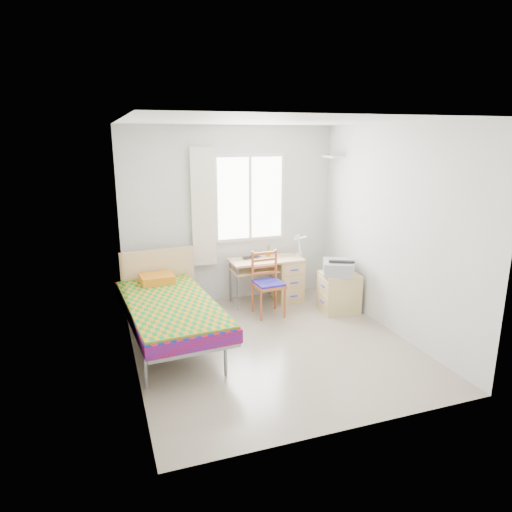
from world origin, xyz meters
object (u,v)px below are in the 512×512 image
at_px(bed, 169,306).
at_px(printer, 338,267).
at_px(desk, 283,277).
at_px(chair, 268,279).
at_px(cabinet, 339,292).

xyz_separation_m(bed, printer, (2.41, 0.21, 0.20)).
bearing_deg(desk, printer, -50.75).
distance_m(chair, cabinet, 1.05).
xyz_separation_m(chair, cabinet, (1.00, -0.23, -0.23)).
height_order(desk, chair, chair).
xyz_separation_m(bed, chair, (1.44, 0.44, 0.06)).
bearing_deg(bed, printer, 0.37).
relative_size(desk, cabinet, 1.94).
relative_size(desk, printer, 1.88).
distance_m(desk, cabinet, 0.90).
xyz_separation_m(cabinet, printer, (-0.04, 0.00, 0.38)).
bearing_deg(chair, bed, -166.40).
bearing_deg(chair, desk, 43.39).
bearing_deg(cabinet, desk, 136.66).
bearing_deg(cabinet, printer, -176.96).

